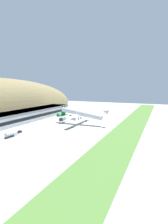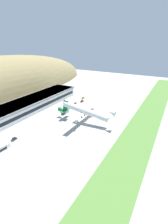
{
  "view_description": "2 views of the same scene",
  "coord_description": "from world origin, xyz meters",
  "px_view_note": "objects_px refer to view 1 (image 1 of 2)",
  "views": [
    {
      "loc": [
        -134.64,
        -58.55,
        30.9
      ],
      "look_at": [
        -3.84,
        0.08,
        9.65
      ],
      "focal_mm": 28.0,
      "sensor_mm": 36.0,
      "label": 1
    },
    {
      "loc": [
        -108.09,
        -53.49,
        57.01
      ],
      "look_at": [
        -10.7,
        -0.18,
        9.76
      ],
      "focal_mm": 28.0,
      "sensor_mm": 36.0,
      "label": 2
    }
  ],
  "objects_px": {
    "cargo_airplane": "(81,114)",
    "traffic_cone_1": "(66,125)",
    "service_car_1": "(76,115)",
    "traffic_cone_0": "(59,127)",
    "terminal_building": "(32,113)",
    "service_car_0": "(20,132)",
    "box_truck": "(11,135)",
    "service_car_3": "(70,116)",
    "fuel_truck": "(63,119)",
    "service_car_2": "(77,113)"
  },
  "relations": [
    {
      "from": "box_truck",
      "to": "service_car_2",
      "type": "bearing_deg",
      "value": 2.08
    },
    {
      "from": "service_car_1",
      "to": "fuel_truck",
      "type": "bearing_deg",
      "value": -176.93
    },
    {
      "from": "terminal_building",
      "to": "fuel_truck",
      "type": "height_order",
      "value": "terminal_building"
    },
    {
      "from": "service_car_1",
      "to": "box_truck",
      "type": "xyz_separation_m",
      "value": [
        -88.96,
        0.13,
        0.89
      ]
    },
    {
      "from": "service_car_1",
      "to": "fuel_truck",
      "type": "xyz_separation_m",
      "value": [
        -31.16,
        -1.67,
        0.76
      ]
    },
    {
      "from": "service_car_1",
      "to": "traffic_cone_0",
      "type": "bearing_deg",
      "value": -166.13
    },
    {
      "from": "service_car_1",
      "to": "service_car_2",
      "type": "xyz_separation_m",
      "value": [
        8.8,
        3.68,
        -0.08
      ]
    },
    {
      "from": "traffic_cone_0",
      "to": "traffic_cone_1",
      "type": "relative_size",
      "value": 1.0
    },
    {
      "from": "cargo_airplane",
      "to": "service_car_0",
      "type": "distance_m",
      "value": 49.51
    },
    {
      "from": "terminal_building",
      "to": "service_car_3",
      "type": "distance_m",
      "value": 38.67
    },
    {
      "from": "service_car_0",
      "to": "traffic_cone_1",
      "type": "height_order",
      "value": "service_car_0"
    },
    {
      "from": "terminal_building",
      "to": "service_car_1",
      "type": "height_order",
      "value": "terminal_building"
    },
    {
      "from": "terminal_building",
      "to": "traffic_cone_0",
      "type": "height_order",
      "value": "terminal_building"
    },
    {
      "from": "fuel_truck",
      "to": "traffic_cone_1",
      "type": "xyz_separation_m",
      "value": [
        -16.98,
        -13.64,
        -1.15
      ]
    },
    {
      "from": "cargo_airplane",
      "to": "box_truck",
      "type": "distance_m",
      "value": 56.73
    },
    {
      "from": "service_car_0",
      "to": "box_truck",
      "type": "relative_size",
      "value": 0.48
    },
    {
      "from": "cargo_airplane",
      "to": "service_car_1",
      "type": "height_order",
      "value": "cargo_airplane"
    },
    {
      "from": "service_car_1",
      "to": "cargo_airplane",
      "type": "bearing_deg",
      "value": -148.75
    },
    {
      "from": "service_car_3",
      "to": "fuel_truck",
      "type": "distance_m",
      "value": 22.74
    },
    {
      "from": "service_car_1",
      "to": "service_car_2",
      "type": "bearing_deg",
      "value": 22.69
    },
    {
      "from": "traffic_cone_1",
      "to": "service_car_0",
      "type": "bearing_deg",
      "value": 149.94
    },
    {
      "from": "fuel_truck",
      "to": "service_car_2",
      "type": "bearing_deg",
      "value": 7.62
    },
    {
      "from": "fuel_truck",
      "to": "traffic_cone_1",
      "type": "bearing_deg",
      "value": -141.23
    },
    {
      "from": "service_car_2",
      "to": "cargo_airplane",
      "type": "bearing_deg",
      "value": -150.28
    },
    {
      "from": "service_car_0",
      "to": "traffic_cone_1",
      "type": "relative_size",
      "value": 6.5
    },
    {
      "from": "cargo_airplane",
      "to": "service_car_3",
      "type": "xyz_separation_m",
      "value": [
        28.75,
        25.16,
        -8.01
      ]
    },
    {
      "from": "service_car_2",
      "to": "fuel_truck",
      "type": "relative_size",
      "value": 0.66
    },
    {
      "from": "service_car_1",
      "to": "traffic_cone_1",
      "type": "relative_size",
      "value": 7.27
    },
    {
      "from": "terminal_building",
      "to": "service_car_0",
      "type": "relative_size",
      "value": 27.37
    },
    {
      "from": "traffic_cone_1",
      "to": "fuel_truck",
      "type": "bearing_deg",
      "value": 38.77
    },
    {
      "from": "service_car_1",
      "to": "box_truck",
      "type": "distance_m",
      "value": 88.97
    },
    {
      "from": "terminal_building",
      "to": "service_car_0",
      "type": "height_order",
      "value": "terminal_building"
    },
    {
      "from": "service_car_1",
      "to": "traffic_cone_0",
      "type": "height_order",
      "value": "service_car_1"
    },
    {
      "from": "cargo_airplane",
      "to": "service_car_2",
      "type": "bearing_deg",
      "value": 29.72
    },
    {
      "from": "service_car_0",
      "to": "cargo_airplane",
      "type": "bearing_deg",
      "value": -31.42
    },
    {
      "from": "terminal_building",
      "to": "cargo_airplane",
      "type": "bearing_deg",
      "value": -91.55
    },
    {
      "from": "cargo_airplane",
      "to": "box_truck",
      "type": "relative_size",
      "value": 5.81
    },
    {
      "from": "service_car_3",
      "to": "service_car_2",
      "type": "bearing_deg",
      "value": 4.21
    },
    {
      "from": "service_car_0",
      "to": "service_car_1",
      "type": "height_order",
      "value": "service_car_1"
    },
    {
      "from": "service_car_1",
      "to": "fuel_truck",
      "type": "distance_m",
      "value": 31.22
    },
    {
      "from": "service_car_3",
      "to": "traffic_cone_0",
      "type": "bearing_deg",
      "value": -161.01
    },
    {
      "from": "cargo_airplane",
      "to": "box_truck",
      "type": "xyz_separation_m",
      "value": [
        -51.42,
        22.91,
        -7.05
      ]
    },
    {
      "from": "terminal_building",
      "to": "service_car_0",
      "type": "xyz_separation_m",
      "value": [
        -43.11,
        -26.64,
        -4.65
      ]
    },
    {
      "from": "fuel_truck",
      "to": "box_truck",
      "type": "xyz_separation_m",
      "value": [
        -57.8,
        1.8,
        0.13
      ]
    },
    {
      "from": "service_car_0",
      "to": "box_truck",
      "type": "xyz_separation_m",
      "value": [
        -9.72,
        -2.56,
        0.94
      ]
    },
    {
      "from": "service_car_0",
      "to": "service_car_1",
      "type": "bearing_deg",
      "value": -1.94
    },
    {
      "from": "cargo_airplane",
      "to": "traffic_cone_1",
      "type": "bearing_deg",
      "value": 144.82
    },
    {
      "from": "service_car_1",
      "to": "terminal_building",
      "type": "bearing_deg",
      "value": 140.93
    },
    {
      "from": "box_truck",
      "to": "service_car_3",
      "type": "bearing_deg",
      "value": 1.61
    },
    {
      "from": "service_car_1",
      "to": "service_car_3",
      "type": "distance_m",
      "value": 9.12
    }
  ]
}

